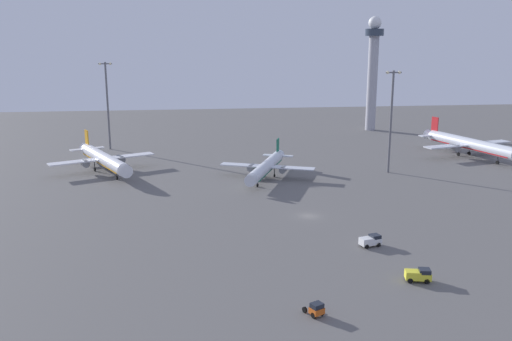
{
  "coord_description": "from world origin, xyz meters",
  "views": [
    {
      "loc": [
        -27.67,
        -116.54,
        38.67
      ],
      "look_at": [
        -8.19,
        29.62,
        4.0
      ],
      "focal_mm": 38.44,
      "sensor_mm": 36.0,
      "label": 1
    }
  ],
  "objects_px": {
    "airplane_far_stand": "(469,144)",
    "apron_light_central": "(391,116)",
    "airplane_taxiway_distant": "(267,166)",
    "cargo_loader": "(371,241)",
    "control_tower": "(373,66)",
    "baggage_tractor": "(419,275)",
    "pushback_tug": "(316,309)",
    "apron_light_east": "(107,101)",
    "airplane_mid_apron": "(103,159)"
  },
  "relations": [
    {
      "from": "airplane_taxiway_distant",
      "to": "airplane_far_stand",
      "type": "height_order",
      "value": "airplane_far_stand"
    },
    {
      "from": "airplane_mid_apron",
      "to": "baggage_tractor",
      "type": "height_order",
      "value": "airplane_mid_apron"
    },
    {
      "from": "airplane_taxiway_distant",
      "to": "control_tower",
      "type": "bearing_deg",
      "value": -103.36
    },
    {
      "from": "airplane_mid_apron",
      "to": "baggage_tractor",
      "type": "relative_size",
      "value": 8.71
    },
    {
      "from": "control_tower",
      "to": "cargo_loader",
      "type": "bearing_deg",
      "value": -109.01
    },
    {
      "from": "airplane_taxiway_distant",
      "to": "airplane_mid_apron",
      "type": "distance_m",
      "value": 50.39
    },
    {
      "from": "airplane_mid_apron",
      "to": "airplane_taxiway_distant",
      "type": "bearing_deg",
      "value": 138.06
    },
    {
      "from": "control_tower",
      "to": "apron_light_central",
      "type": "distance_m",
      "value": 84.13
    },
    {
      "from": "airplane_taxiway_distant",
      "to": "apron_light_east",
      "type": "xyz_separation_m",
      "value": [
        -50.76,
        51.46,
        14.27
      ]
    },
    {
      "from": "control_tower",
      "to": "apron_light_east",
      "type": "distance_m",
      "value": 115.35
    },
    {
      "from": "control_tower",
      "to": "baggage_tractor",
      "type": "height_order",
      "value": "control_tower"
    },
    {
      "from": "apron_light_east",
      "to": "baggage_tractor",
      "type": "bearing_deg",
      "value": -62.49
    },
    {
      "from": "control_tower",
      "to": "pushback_tug",
      "type": "height_order",
      "value": "control_tower"
    },
    {
      "from": "pushback_tug",
      "to": "apron_light_east",
      "type": "distance_m",
      "value": 142.43
    },
    {
      "from": "pushback_tug",
      "to": "airplane_far_stand",
      "type": "bearing_deg",
      "value": -153.97
    },
    {
      "from": "airplane_far_stand",
      "to": "apron_light_central",
      "type": "height_order",
      "value": "apron_light_central"
    },
    {
      "from": "control_tower",
      "to": "cargo_loader",
      "type": "xyz_separation_m",
      "value": [
        -48.05,
        -139.48,
        -27.02
      ]
    },
    {
      "from": "cargo_loader",
      "to": "baggage_tractor",
      "type": "height_order",
      "value": "same"
    },
    {
      "from": "apron_light_east",
      "to": "control_tower",
      "type": "bearing_deg",
      "value": 15.77
    },
    {
      "from": "control_tower",
      "to": "airplane_mid_apron",
      "type": "bearing_deg",
      "value": -147.81
    },
    {
      "from": "control_tower",
      "to": "airplane_far_stand",
      "type": "relative_size",
      "value": 1.12
    },
    {
      "from": "airplane_far_stand",
      "to": "baggage_tractor",
      "type": "distance_m",
      "value": 111.7
    },
    {
      "from": "airplane_far_stand",
      "to": "pushback_tug",
      "type": "relative_size",
      "value": 12.46
    },
    {
      "from": "pushback_tug",
      "to": "baggage_tractor",
      "type": "distance_m",
      "value": 21.63
    },
    {
      "from": "airplane_taxiway_distant",
      "to": "apron_light_east",
      "type": "distance_m",
      "value": 73.68
    },
    {
      "from": "control_tower",
      "to": "apron_light_central",
      "type": "relative_size",
      "value": 1.62
    },
    {
      "from": "pushback_tug",
      "to": "baggage_tractor",
      "type": "height_order",
      "value": "baggage_tractor"
    },
    {
      "from": "airplane_far_stand",
      "to": "apron_light_east",
      "type": "xyz_separation_m",
      "value": [
        -124.56,
        30.33,
        13.4
      ]
    },
    {
      "from": "airplane_far_stand",
      "to": "airplane_taxiway_distant",
      "type": "bearing_deg",
      "value": 1.54
    },
    {
      "from": "airplane_taxiway_distant",
      "to": "pushback_tug",
      "type": "height_order",
      "value": "airplane_taxiway_distant"
    },
    {
      "from": "airplane_taxiway_distant",
      "to": "baggage_tractor",
      "type": "xyz_separation_m",
      "value": [
        14.22,
        -73.31,
        -2.31
      ]
    },
    {
      "from": "airplane_taxiway_distant",
      "to": "airplane_far_stand",
      "type": "xyz_separation_m",
      "value": [
        73.79,
        21.13,
        0.87
      ]
    },
    {
      "from": "control_tower",
      "to": "pushback_tug",
      "type": "distance_m",
      "value": 179.64
    },
    {
      "from": "airplane_taxiway_distant",
      "to": "cargo_loader",
      "type": "relative_size",
      "value": 7.61
    },
    {
      "from": "control_tower",
      "to": "airplane_taxiway_distant",
      "type": "height_order",
      "value": "control_tower"
    },
    {
      "from": "pushback_tug",
      "to": "cargo_loader",
      "type": "distance_m",
      "value": 30.88
    },
    {
      "from": "apron_light_central",
      "to": "airplane_taxiway_distant",
      "type": "bearing_deg",
      "value": -176.59
    },
    {
      "from": "airplane_taxiway_distant",
      "to": "airplane_far_stand",
      "type": "bearing_deg",
      "value": -141.52
    },
    {
      "from": "control_tower",
      "to": "apron_light_east",
      "type": "height_order",
      "value": "control_tower"
    },
    {
      "from": "control_tower",
      "to": "airplane_mid_apron",
      "type": "xyz_separation_m",
      "value": [
        -107.98,
        -67.96,
        -24.19
      ]
    },
    {
      "from": "airplane_taxiway_distant",
      "to": "cargo_loader",
      "type": "distance_m",
      "value": 58.04
    },
    {
      "from": "apron_light_central",
      "to": "airplane_far_stand",
      "type": "bearing_deg",
      "value": 27.61
    },
    {
      "from": "baggage_tractor",
      "to": "pushback_tug",
      "type": "bearing_deg",
      "value": -52.36
    },
    {
      "from": "control_tower",
      "to": "apron_light_east",
      "type": "xyz_separation_m",
      "value": [
        -110.55,
        -31.23,
        -10.44
      ]
    },
    {
      "from": "pushback_tug",
      "to": "apron_light_east",
      "type": "xyz_separation_m",
      "value": [
        -45.4,
        133.96,
        16.69
      ]
    },
    {
      "from": "airplane_taxiway_distant",
      "to": "baggage_tractor",
      "type": "bearing_deg",
      "value": 123.48
    },
    {
      "from": "control_tower",
      "to": "apron_light_central",
      "type": "bearing_deg",
      "value": -105.35
    },
    {
      "from": "cargo_loader",
      "to": "apron_light_central",
      "type": "bearing_deg",
      "value": 141.51
    },
    {
      "from": "baggage_tractor",
      "to": "control_tower",
      "type": "bearing_deg",
      "value": 176.21
    },
    {
      "from": "airplane_mid_apron",
      "to": "airplane_far_stand",
      "type": "height_order",
      "value": "airplane_far_stand"
    }
  ]
}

